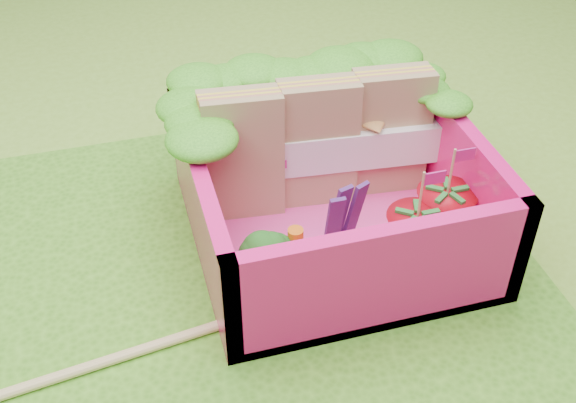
% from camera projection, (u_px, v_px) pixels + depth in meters
% --- Properties ---
extents(ground, '(14.00, 14.00, 0.00)m').
position_uv_depth(ground, '(255.00, 285.00, 3.30)').
color(ground, '#7AAF31').
rests_on(ground, ground).
extents(placemat, '(2.60, 2.60, 0.03)m').
position_uv_depth(placemat, '(255.00, 282.00, 3.29)').
color(placemat, '#499020').
rests_on(placemat, ground).
extents(bento_floor, '(1.30, 1.30, 0.05)m').
position_uv_depth(bento_floor, '(331.00, 230.00, 3.51)').
color(bento_floor, '#FF41A6').
rests_on(bento_floor, placemat).
extents(bento_box, '(1.30, 1.30, 0.55)m').
position_uv_depth(bento_box, '(333.00, 189.00, 3.35)').
color(bento_box, '#FB1579').
rests_on(bento_box, placemat).
extents(lettuce_ruffle, '(1.43, 0.77, 0.11)m').
position_uv_depth(lettuce_ruffle, '(305.00, 79.00, 3.48)').
color(lettuce_ruffle, '#2E8418').
rests_on(lettuce_ruffle, bento_box).
extents(sandwich_stack, '(1.20, 0.28, 0.66)m').
position_uv_depth(sandwich_stack, '(318.00, 144.00, 3.47)').
color(sandwich_stack, '#A47956').
rests_on(sandwich_stack, bento_floor).
extents(broccoli, '(0.32, 0.32, 0.26)m').
position_uv_depth(broccoli, '(261.00, 257.00, 3.06)').
color(broccoli, '#689D4C').
rests_on(broccoli, bento_floor).
extents(carrot_sticks, '(0.11, 0.11, 0.27)m').
position_uv_depth(carrot_sticks, '(293.00, 259.00, 3.13)').
color(carrot_sticks, orange).
rests_on(carrot_sticks, bento_floor).
extents(purple_wedges, '(0.19, 0.10, 0.38)m').
position_uv_depth(purple_wedges, '(342.00, 218.00, 3.24)').
color(purple_wedges, '#3F195A').
rests_on(purple_wedges, bento_floor).
extents(strawberry_left, '(0.27, 0.27, 0.51)m').
position_uv_depth(strawberry_left, '(414.00, 239.00, 3.21)').
color(strawberry_left, red).
rests_on(strawberry_left, bento_floor).
extents(strawberry_right, '(0.28, 0.28, 0.52)m').
position_uv_depth(strawberry_right, '(444.00, 215.00, 3.33)').
color(strawberry_right, red).
rests_on(strawberry_right, bento_floor).
extents(snap_peas, '(0.91, 0.52, 0.05)m').
position_uv_depth(snap_peas, '(405.00, 248.00, 3.34)').
color(snap_peas, '#54BD3B').
rests_on(snap_peas, bento_floor).
extents(chopsticks, '(2.12, 0.34, 0.04)m').
position_uv_depth(chopsticks, '(48.00, 380.00, 2.83)').
color(chopsticks, '#DAC577').
rests_on(chopsticks, placemat).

